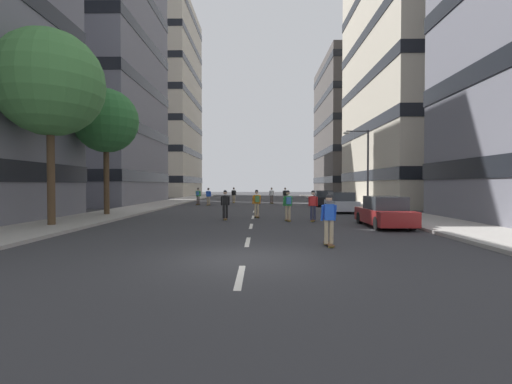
% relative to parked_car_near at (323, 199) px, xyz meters
% --- Properties ---
extents(ground_plane, '(137.95, 137.95, 0.00)m').
position_rel_parked_car_near_xyz_m(ground_plane, '(-6.66, -2.50, -0.70)').
color(ground_plane, '#333335').
extents(sidewalk_left, '(3.88, 63.22, 0.14)m').
position_rel_parked_car_near_xyz_m(sidewalk_left, '(-16.47, 0.37, -0.63)').
color(sidewalk_left, '#9E9991').
rests_on(sidewalk_left, ground_plane).
extents(sidewalk_right, '(3.88, 63.22, 0.14)m').
position_rel_parked_car_near_xyz_m(sidewalk_right, '(3.14, 0.37, -0.63)').
color(sidewalk_right, '#9E9991').
rests_on(sidewalk_right, ground_plane).
extents(lane_markings, '(0.16, 52.20, 0.01)m').
position_rel_parked_car_near_xyz_m(lane_markings, '(-6.66, -2.50, -0.70)').
color(lane_markings, silver).
rests_on(lane_markings, ground_plane).
extents(building_left_mid, '(15.94, 16.16, 34.25)m').
position_rel_parked_car_near_xyz_m(building_left_mid, '(-26.32, 3.90, 16.52)').
color(building_left_mid, slate).
rests_on(building_left_mid, ground_plane).
extents(building_left_far, '(15.94, 18.83, 34.35)m').
position_rel_parked_car_near_xyz_m(building_left_far, '(-26.32, 30.35, 16.57)').
color(building_left_far, '#BCB29E').
rests_on(building_left_far, ground_plane).
extents(building_right_mid, '(15.94, 20.80, 35.60)m').
position_rel_parked_car_near_xyz_m(building_right_mid, '(12.99, 3.90, 17.19)').
color(building_right_mid, '#BCB29E').
rests_on(building_right_mid, ground_plane).
extents(building_right_far, '(15.94, 20.09, 24.39)m').
position_rel_parked_car_near_xyz_m(building_right_far, '(12.99, 30.35, 11.59)').
color(building_right_far, '#4C4744').
rests_on(building_right_far, ground_plane).
extents(parked_car_near, '(1.82, 4.40, 1.52)m').
position_rel_parked_car_near_xyz_m(parked_car_near, '(0.00, 0.00, 0.00)').
color(parked_car_near, black).
rests_on(parked_car_near, ground_plane).
extents(parked_car_mid, '(1.82, 4.40, 1.52)m').
position_rel_parked_car_near_xyz_m(parked_car_mid, '(0.00, -17.65, 0.00)').
color(parked_car_mid, maroon).
rests_on(parked_car_mid, ground_plane).
extents(parked_car_far, '(1.82, 4.40, 1.52)m').
position_rel_parked_car_near_xyz_m(parked_car_far, '(0.00, -8.03, 0.00)').
color(parked_car_far, '#B2B7BF').
rests_on(parked_car_far, ground_plane).
extents(street_tree_near, '(5.13, 5.13, 9.49)m').
position_rel_parked_car_near_xyz_m(street_tree_near, '(-16.47, -18.14, 6.34)').
color(street_tree_near, '#4C3823').
rests_on(street_tree_near, sidewalk_left).
extents(street_tree_mid, '(4.23, 4.23, 8.33)m').
position_rel_parked_car_near_xyz_m(street_tree_mid, '(-16.47, -11.77, 5.63)').
color(street_tree_mid, '#4C3823').
rests_on(street_tree_mid, sidewalk_left).
extents(streetlamp_right, '(2.13, 0.30, 6.50)m').
position_rel_parked_car_near_xyz_m(streetlamp_right, '(2.38, -5.62, 3.44)').
color(streetlamp_right, '#3F3F44').
rests_on(streetlamp_right, sidewalk_right).
extents(skater_0, '(0.57, 0.92, 1.78)m').
position_rel_parked_car_near_xyz_m(skater_0, '(-3.18, -15.07, 0.29)').
color(skater_0, brown).
rests_on(skater_0, ground_plane).
extents(skater_1, '(0.55, 0.92, 1.78)m').
position_rel_parked_car_near_xyz_m(skater_1, '(-3.41, 4.61, 0.29)').
color(skater_1, brown).
rests_on(skater_1, ground_plane).
extents(skater_2, '(0.57, 0.92, 1.78)m').
position_rel_parked_car_near_xyz_m(skater_2, '(-4.93, 4.33, 0.29)').
color(skater_2, brown).
rests_on(skater_2, ground_plane).
extents(skater_3, '(0.55, 0.91, 1.78)m').
position_rel_parked_car_near_xyz_m(skater_3, '(-8.29, -14.21, 0.29)').
color(skater_3, brown).
rests_on(skater_3, ground_plane).
extents(skater_4, '(0.56, 0.92, 1.78)m').
position_rel_parked_car_near_xyz_m(skater_4, '(-12.69, 1.77, 0.32)').
color(skater_4, brown).
rests_on(skater_4, ground_plane).
extents(skater_5, '(0.54, 0.91, 1.78)m').
position_rel_parked_car_near_xyz_m(skater_5, '(-9.25, 5.75, 0.29)').
color(skater_5, brown).
rests_on(skater_5, ground_plane).
extents(skater_6, '(0.56, 0.92, 1.78)m').
position_rel_parked_car_near_xyz_m(skater_6, '(-4.61, -14.99, 0.32)').
color(skater_6, brown).
rests_on(skater_6, ground_plane).
extents(skater_7, '(0.56, 0.92, 1.78)m').
position_rel_parked_car_near_xyz_m(skater_7, '(-11.46, 0.74, 0.29)').
color(skater_7, brown).
rests_on(skater_7, ground_plane).
extents(skater_8, '(0.56, 0.92, 1.78)m').
position_rel_parked_car_near_xyz_m(skater_8, '(-6.42, -12.74, 0.32)').
color(skater_8, brown).
rests_on(skater_8, ground_plane).
extents(skater_9, '(0.54, 0.91, 1.78)m').
position_rel_parked_car_near_xyz_m(skater_9, '(-3.85, -23.38, 0.29)').
color(skater_9, brown).
rests_on(skater_9, ground_plane).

